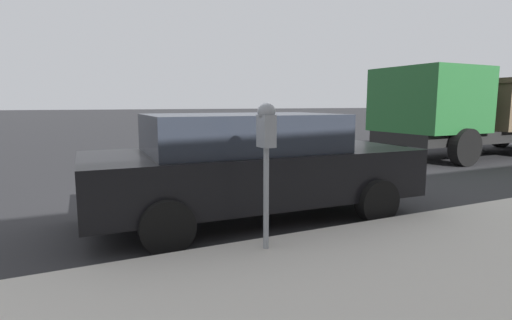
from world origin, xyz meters
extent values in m
plane|color=#2B2B2D|center=(0.00, 0.00, 0.00)|extent=(220.00, 220.00, 0.00)
cylinder|color=gray|center=(-2.52, 0.50, 0.70)|extent=(0.06, 0.06, 1.11)
cube|color=gray|center=(-2.52, 0.50, 1.42)|extent=(0.20, 0.14, 0.34)
sphere|color=gray|center=(-2.52, 0.50, 1.63)|extent=(0.19, 0.19, 0.19)
cube|color=#19389E|center=(-2.41, 0.50, 1.38)|extent=(0.01, 0.11, 0.12)
cube|color=black|center=(-2.41, 0.50, 1.50)|extent=(0.01, 0.10, 0.08)
cube|color=black|center=(-0.96, -0.10, 0.67)|extent=(2.08, 4.90, 0.70)
cube|color=#232833|center=(-0.96, 0.09, 1.29)|extent=(1.78, 2.76, 0.54)
cylinder|color=black|center=(-0.06, -1.63, 0.32)|extent=(0.24, 0.65, 0.64)
cylinder|color=black|center=(-1.97, -1.56, 0.32)|extent=(0.24, 0.65, 0.64)
cylinder|color=black|center=(0.04, 1.37, 0.32)|extent=(0.24, 0.65, 0.64)
cylinder|color=black|center=(-1.87, 1.43, 0.32)|extent=(0.24, 0.65, 0.64)
cube|color=black|center=(2.40, -10.25, 0.70)|extent=(2.36, 8.24, 0.35)
cube|color=#23602D|center=(2.34, -7.38, 1.81)|extent=(2.63, 2.51, 1.87)
cylinder|color=black|center=(1.05, -7.41, 0.52)|extent=(0.32, 1.05, 1.04)
cylinder|color=black|center=(3.63, -7.35, 0.52)|extent=(0.32, 1.05, 1.04)
cylinder|color=black|center=(3.71, -11.04, 0.52)|extent=(0.32, 1.05, 1.04)
cylinder|color=black|center=(3.75, -13.09, 0.52)|extent=(0.32, 1.05, 1.04)
camera|label=1|loc=(-6.26, 2.40, 1.71)|focal=28.00mm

